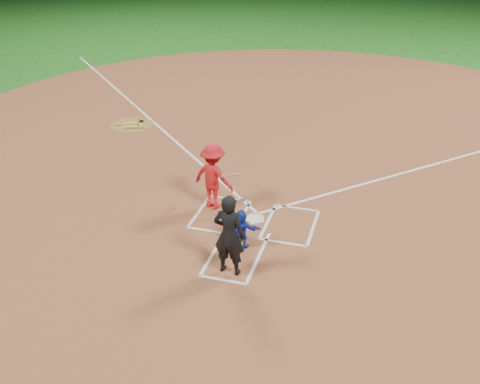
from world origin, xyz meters
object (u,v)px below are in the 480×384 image
(batter_at_plate, at_px, (213,177))
(umpire, at_px, (229,235))
(catcher, at_px, (241,229))
(home_plate, at_px, (255,219))
(on_deck_circle, at_px, (132,125))

(batter_at_plate, bearing_deg, umpire, -64.47)
(catcher, xyz_separation_m, umpire, (0.04, -1.08, 0.49))
(home_plate, distance_m, umpire, 2.64)
(umpire, bearing_deg, catcher, -84.54)
(umpire, distance_m, batter_at_plate, 3.10)
(on_deck_circle, distance_m, catcher, 9.43)
(on_deck_circle, distance_m, batter_at_plate, 7.34)
(catcher, relative_size, umpire, 0.51)
(home_plate, height_order, on_deck_circle, home_plate)
(home_plate, relative_size, catcher, 0.59)
(batter_at_plate, bearing_deg, on_deck_circle, 134.82)
(on_deck_circle, relative_size, umpire, 0.85)
(catcher, bearing_deg, home_plate, -86.26)
(home_plate, relative_size, umpire, 0.30)
(home_plate, relative_size, batter_at_plate, 0.32)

